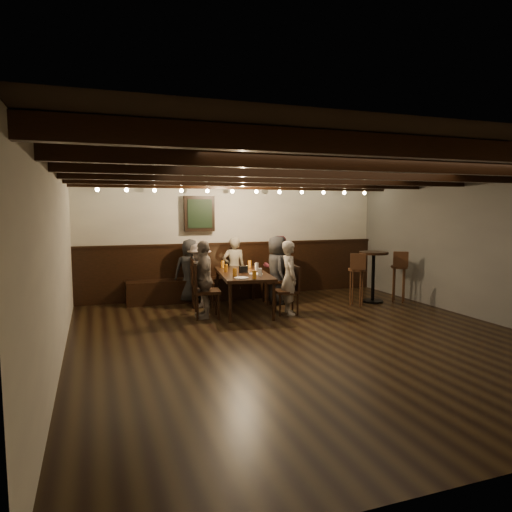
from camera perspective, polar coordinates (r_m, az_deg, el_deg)
name	(u,v)px	position (r m, az deg, el deg)	size (l,w,h in m)	color
room	(241,251)	(8.40, -1.87, 0.61)	(7.00, 7.00, 7.00)	black
dining_table	(243,275)	(8.30, -1.65, -2.44)	(1.09, 1.97, 0.70)	black
chair_left_near	(201,292)	(8.71, -6.84, -4.46)	(0.48, 0.48, 0.93)	black
chair_left_far	(206,301)	(7.83, -6.29, -5.59)	(0.49, 0.49, 0.96)	black
chair_right_near	(275,289)	(8.94, 2.42, -4.14)	(0.49, 0.49, 0.94)	black
chair_right_far	(287,299)	(8.09, 3.95, -5.42)	(0.44, 0.44, 0.85)	black
person_bench_left	(190,271)	(9.09, -8.23, -1.83)	(0.62, 0.40, 1.26)	#272729
person_bench_centre	(234,268)	(9.33, -2.76, -1.52)	(0.47, 0.31, 1.28)	gray
person_bench_right	(279,267)	(9.36, 2.83, -1.44)	(0.63, 0.49, 1.30)	maroon
person_left_near	(200,275)	(8.66, -7.06, -2.39)	(0.78, 0.45, 1.21)	gray
person_left_far	(204,279)	(7.76, -6.54, -2.93)	(0.78, 0.32, 1.32)	gray
person_right_near	(277,270)	(8.89, 2.62, -1.76)	(0.65, 0.42, 1.32)	#242426
person_right_far	(289,278)	(8.03, 4.19, -2.71)	(0.47, 0.31, 1.30)	#9D9485
pint_a	(223,264)	(8.93, -4.20, -1.03)	(0.07, 0.07, 0.14)	#BF7219
pint_b	(250,264)	(8.96, -0.79, -0.99)	(0.07, 0.07, 0.14)	#BF7219
pint_c	(226,268)	(8.34, -3.80, -1.53)	(0.07, 0.07, 0.14)	#BF7219
pint_d	(257,267)	(8.54, 0.10, -1.34)	(0.07, 0.07, 0.14)	silver
pint_e	(235,272)	(7.81, -2.67, -2.03)	(0.07, 0.07, 0.14)	#BF7219
pint_f	(260,272)	(7.79, 0.50, -2.05)	(0.07, 0.07, 0.14)	silver
pint_g	(254,275)	(7.52, -0.22, -2.34)	(0.07, 0.07, 0.14)	#BF7219
plate_near	(241,278)	(7.59, -1.85, -2.75)	(0.24, 0.24, 0.01)	white
plate_far	(256,274)	(8.04, -0.01, -2.25)	(0.24, 0.24, 0.01)	white
condiment_caddy	(243,269)	(8.24, -1.59, -1.68)	(0.15, 0.10, 0.12)	black
candle	(246,269)	(8.61, -1.21, -1.59)	(0.05, 0.05, 0.05)	beige
high_top_table	(373,269)	(9.30, 14.45, -1.60)	(0.57, 0.57, 1.01)	black
bar_stool_left	(357,286)	(8.90, 12.46, -3.72)	(0.36, 0.37, 1.02)	#3B2313
bar_stool_right	(399,283)	(9.51, 17.42, -3.24)	(0.37, 0.37, 1.02)	#3B2313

